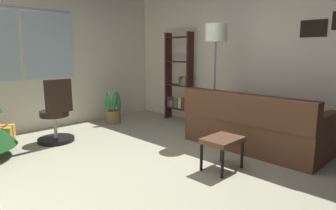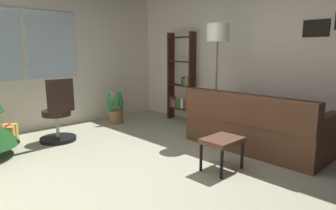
% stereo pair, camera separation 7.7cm
% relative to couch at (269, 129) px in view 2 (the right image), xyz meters
% --- Properties ---
extents(ground_plane, '(4.86, 5.67, 0.10)m').
position_rel_couch_xyz_m(ground_plane, '(-1.81, 0.61, -0.35)').
color(ground_plane, '#ACAC91').
extents(wall_back_with_windows, '(4.86, 0.12, 2.78)m').
position_rel_couch_xyz_m(wall_back_with_windows, '(-1.83, 3.49, 1.10)').
color(wall_back_with_windows, silver).
rests_on(wall_back_with_windows, ground_plane).
extents(wall_right_with_frames, '(0.12, 5.67, 2.78)m').
position_rel_couch_xyz_m(wall_right_with_frames, '(0.67, 0.61, 1.09)').
color(wall_right_with_frames, silver).
rests_on(wall_right_with_frames, ground_plane).
extents(couch, '(1.58, 2.02, 0.85)m').
position_rel_couch_xyz_m(couch, '(0.00, 0.00, 0.00)').
color(couch, '#533524').
rests_on(couch, ground_plane).
extents(footstool, '(0.48, 0.36, 0.40)m').
position_rel_couch_xyz_m(footstool, '(-1.14, 0.00, 0.04)').
color(footstool, '#533524').
rests_on(footstool, ground_plane).
extents(gift_box_gold, '(0.34, 0.38, 0.29)m').
position_rel_couch_xyz_m(gift_box_gold, '(-2.67, 2.97, -0.16)').
color(gift_box_gold, gold).
rests_on(gift_box_gold, ground_plane).
extents(office_chair, '(0.56, 0.56, 1.01)m').
position_rel_couch_xyz_m(office_chair, '(-2.07, 2.47, 0.09)').
color(office_chair, black).
rests_on(office_chair, ground_plane).
extents(bookshelf, '(0.18, 0.64, 1.79)m').
position_rel_couch_xyz_m(bookshelf, '(0.40, 2.15, 0.48)').
color(bookshelf, '#351A16').
rests_on(bookshelf, ground_plane).
extents(floor_lamp, '(0.36, 0.36, 1.85)m').
position_rel_couch_xyz_m(floor_lamp, '(-0.04, 0.94, 1.28)').
color(floor_lamp, slate).
rests_on(floor_lamp, ground_plane).
extents(potted_plant, '(0.39, 0.28, 0.68)m').
position_rel_couch_xyz_m(potted_plant, '(-0.73, 2.88, -0.04)').
color(potted_plant, olive).
rests_on(potted_plant, ground_plane).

